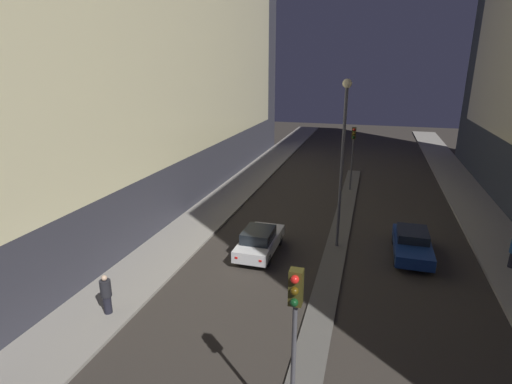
{
  "coord_description": "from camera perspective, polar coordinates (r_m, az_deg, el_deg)",
  "views": [
    {
      "loc": [
        1.42,
        -4.99,
        9.54
      ],
      "look_at": [
        -6.7,
        22.56,
        0.5
      ],
      "focal_mm": 28.0,
      "sensor_mm": 36.0,
      "label": 1
    }
  ],
  "objects": [
    {
      "name": "car_right_lane",
      "position": [
        22.53,
        21.4,
        -6.88
      ],
      "size": [
        1.8,
        4.42,
        1.37
      ],
      "color": "navy",
      "rests_on": "ground"
    },
    {
      "name": "traffic_light_mid",
      "position": [
        32.07,
        13.7,
        6.57
      ],
      "size": [
        0.32,
        0.42,
        4.99
      ],
      "color": "#4C4C51",
      "rests_on": "median_strip"
    },
    {
      "name": "car_left_lane",
      "position": [
        21.23,
        0.51,
        -7.0
      ],
      "size": [
        1.74,
        4.2,
        1.48
      ],
      "color": "silver",
      "rests_on": "ground"
    },
    {
      "name": "street_lamp",
      "position": [
        20.99,
        12.35,
        6.67
      ],
      "size": [
        0.47,
        0.47,
        8.89
      ],
      "color": "#4C4C51",
      "rests_on": "median_strip"
    },
    {
      "name": "traffic_light_near",
      "position": [
        10.04,
        5.54,
        -17.85
      ],
      "size": [
        0.32,
        0.42,
        4.99
      ],
      "color": "#4C4C51",
      "rests_on": "median_strip"
    },
    {
      "name": "median_strip",
      "position": [
        23.95,
        11.73,
        -6.26
      ],
      "size": [
        1.15,
        31.9,
        0.1
      ],
      "color": "#56544F",
      "rests_on": "ground"
    },
    {
      "name": "pedestrian_on_left_sidewalk",
      "position": [
        17.25,
        -20.61,
        -13.44
      ],
      "size": [
        0.43,
        0.43,
        1.66
      ],
      "color": "black",
      "rests_on": "sidewalk_left"
    },
    {
      "name": "building_left",
      "position": [
        30.38,
        -13.47,
        19.86
      ],
      "size": [
        6.01,
        43.05,
        22.07
      ],
      "color": "#383842",
      "rests_on": "ground"
    }
  ]
}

